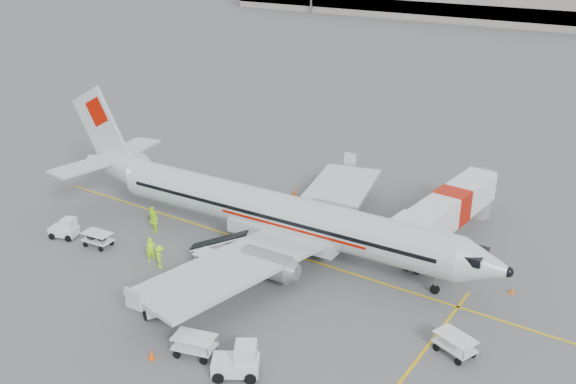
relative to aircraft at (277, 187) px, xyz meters
name	(u,v)px	position (x,y,z in m)	size (l,w,h in m)	color
ground	(273,249)	(-0.28, -0.25, -4.86)	(360.00, 360.00, 0.00)	#56595B
stripe_lead	(273,249)	(-0.28, -0.25, -4.86)	(44.00, 0.20, 0.01)	yellow
stripe_cross	(404,377)	(13.72, -8.25, -4.86)	(0.20, 20.00, 0.01)	yellow
aircraft	(277,187)	(0.00, 0.00, 0.00)	(35.26, 27.64, 9.72)	silver
jet_bridge	(450,217)	(9.94, 7.92, -2.82)	(2.91, 15.54, 4.08)	white
belt_loader	(222,241)	(-2.43, -3.39, -3.52)	(4.94, 1.85, 2.68)	white
tug_fore	(235,360)	(6.27, -12.99, -3.92)	(2.44, 1.40, 1.89)	white
tug_mid	(152,298)	(-1.72, -11.00, -3.95)	(2.36, 1.35, 1.82)	white
tug_aft	(63,228)	(-14.49, -7.47, -4.07)	(2.04, 1.17, 1.58)	white
cart_loaded_a	(212,262)	(-1.86, -5.16, -4.24)	(2.40, 1.42, 1.25)	white
cart_loaded_b	(98,239)	(-11.19, -7.06, -4.30)	(2.14, 1.27, 1.12)	white
cart_empty_a	(195,346)	(3.35, -12.89, -4.26)	(2.30, 1.36, 1.20)	white
cart_empty_b	(455,345)	(15.18, -4.92, -4.27)	(2.25, 1.33, 1.17)	white
cone_nose	(512,290)	(16.03, 3.20, -4.60)	(0.33, 0.33, 0.53)	#FD5C11
cone_port	(294,192)	(-4.42, 8.95, -4.51)	(0.43, 0.43, 0.70)	#FD5C11
cone_stbd	(151,354)	(1.61, -14.48, -4.56)	(0.36, 0.36, 0.59)	#FD5C11
crew_a	(151,250)	(-6.27, -6.54, -3.96)	(0.66, 0.43, 1.81)	#B1F711
crew_b	(154,222)	(-9.46, -3.07, -4.03)	(0.80, 0.63, 1.65)	#B1F711
crew_c	(160,257)	(-5.14, -6.82, -4.03)	(1.07, 0.62, 1.66)	#B1F711
crew_d	(153,216)	(-10.36, -2.23, -4.07)	(0.93, 0.39, 1.59)	#B1F711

